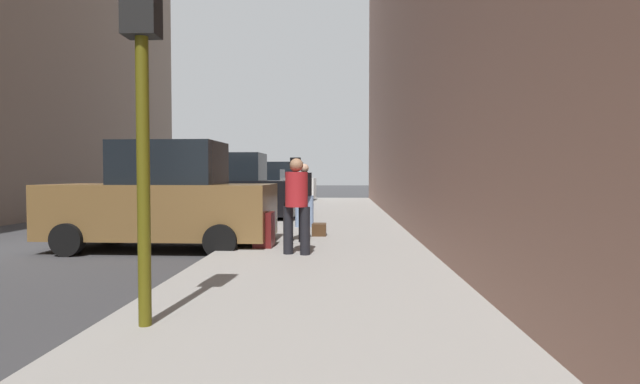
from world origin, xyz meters
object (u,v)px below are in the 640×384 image
(parked_white_van, at_px, (275,184))
(traffic_light, at_px, (142,47))
(parked_bronze_suv, at_px, (163,200))
(fire_hydrant, at_px, (268,216))
(duffel_bag, at_px, (319,229))
(parked_black_suv, at_px, (226,191))
(pedestrian_with_fedora, at_px, (295,195))
(parked_blue_sedan, at_px, (258,191))
(pedestrian_in_red_jacket, at_px, (297,201))
(pedestrian_in_jeans, at_px, (304,192))
(rolling_suitcase, at_px, (264,229))

(parked_white_van, relative_size, traffic_light, 1.29)
(parked_bronze_suv, xyz_separation_m, fire_hydrant, (1.80, 2.66, -0.54))
(duffel_bag, bearing_deg, parked_black_suv, 126.17)
(duffel_bag, bearing_deg, pedestrian_with_fedora, -112.49)
(parked_bronze_suv, bearing_deg, parked_blue_sedan, 90.00)
(traffic_light, distance_m, pedestrian_in_red_jacket, 4.66)
(pedestrian_in_jeans, relative_size, rolling_suitcase, 1.64)
(traffic_light, xyz_separation_m, duffel_bag, (1.33, 6.96, -2.47))
(fire_hydrant, bearing_deg, traffic_light, -89.65)
(parked_blue_sedan, bearing_deg, pedestrian_in_red_jacket, -77.57)
(fire_hydrant, xyz_separation_m, pedestrian_in_red_jacket, (1.10, -4.05, 0.61))
(fire_hydrant, relative_size, duffel_bag, 1.60)
(traffic_light, relative_size, pedestrian_in_jeans, 2.11)
(parked_white_van, bearing_deg, pedestrian_with_fedora, -80.86)
(rolling_suitcase, bearing_deg, traffic_light, -93.66)
(fire_hydrant, xyz_separation_m, rolling_suitcase, (0.38, -3.14, -0.01))
(parked_black_suv, height_order, fire_hydrant, parked_black_suv)
(pedestrian_with_fedora, relative_size, pedestrian_in_jeans, 1.04)
(fire_hydrant, xyz_separation_m, traffic_light, (0.05, -8.27, 2.26))
(parked_black_suv, xyz_separation_m, rolling_suitcase, (2.18, -6.19, -0.54))
(pedestrian_in_red_jacket, bearing_deg, parked_white_van, 98.86)
(pedestrian_in_red_jacket, bearing_deg, traffic_light, -104.01)
(parked_bronze_suv, height_order, parked_black_suv, same)
(pedestrian_with_fedora, relative_size, duffel_bag, 4.04)
(fire_hydrant, bearing_deg, parked_black_suv, 120.63)
(parked_blue_sedan, height_order, rolling_suitcase, parked_blue_sedan)
(parked_bronze_suv, height_order, duffel_bag, parked_bronze_suv)
(parked_black_suv, distance_m, pedestrian_in_jeans, 3.68)
(traffic_light, xyz_separation_m, pedestrian_in_jeans, (0.85, 8.83, -1.65))
(parked_blue_sedan, distance_m, pedestrian_with_fedora, 11.86)
(rolling_suitcase, bearing_deg, pedestrian_in_red_jacket, -51.51)
(parked_black_suv, xyz_separation_m, pedestrian_in_red_jacket, (2.91, -7.10, 0.07))
(parked_white_van, bearing_deg, parked_blue_sedan, -90.00)
(traffic_light, height_order, pedestrian_in_jeans, traffic_light)
(rolling_suitcase, bearing_deg, duffel_bag, 61.20)
(parked_blue_sedan, bearing_deg, pedestrian_with_fedora, -76.66)
(parked_black_suv, bearing_deg, parked_blue_sedan, 90.00)
(fire_hydrant, relative_size, pedestrian_in_red_jacket, 0.41)
(parked_white_van, bearing_deg, pedestrian_in_red_jacket, -81.14)
(pedestrian_in_jeans, bearing_deg, pedestrian_in_red_jacket, -87.47)
(parked_black_suv, height_order, pedestrian_in_red_jacket, parked_black_suv)
(duffel_bag, bearing_deg, pedestrian_in_jeans, 104.52)
(parked_blue_sedan, bearing_deg, traffic_light, -83.92)
(parked_white_van, distance_m, pedestrian_in_red_jacket, 18.89)
(parked_black_suv, relative_size, parked_blue_sedan, 1.09)
(fire_hydrant, xyz_separation_m, duffel_bag, (1.38, -1.31, -0.21))
(parked_bronze_suv, distance_m, pedestrian_in_red_jacket, 3.22)
(fire_hydrant, relative_size, rolling_suitcase, 0.68)
(parked_white_van, distance_m, fire_hydrant, 14.73)
(parked_blue_sedan, xyz_separation_m, duffel_bag, (3.19, -10.45, -0.56))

